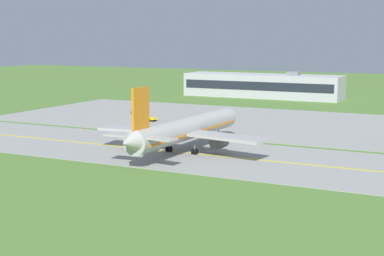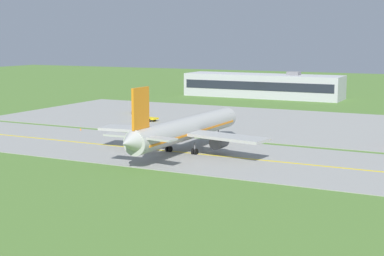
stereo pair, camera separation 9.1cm
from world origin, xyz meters
TOP-DOWN VIEW (x-y plane):
  - ground_plane at (0.00, 0.00)m, footprint 500.00×500.00m
  - taxiway_strip at (0.00, 0.00)m, footprint 240.00×28.00m
  - apron_pad at (10.00, 42.00)m, footprint 140.00×52.00m
  - taxiway_centreline at (0.00, 0.00)m, footprint 220.00×0.60m
  - airplane_lead at (5.44, 1.02)m, footprint 32.50×39.60m
  - service_truck_baggage at (-30.61, 42.58)m, footprint 4.61×6.26m
  - service_truck_catering at (-21.94, 31.46)m, footprint 6.64×3.10m
  - terminal_building at (-14.40, 98.55)m, footprint 54.05×13.27m
  - traffic_cone_mid_edge at (-5.55, 12.89)m, footprint 0.44×0.44m
  - traffic_cone_far_edge at (-26.17, 12.12)m, footprint 0.44×0.44m

SIDE VIEW (x-z plane):
  - ground_plane at x=0.00m, z-range 0.00..0.00m
  - taxiway_strip at x=0.00m, z-range 0.00..0.10m
  - apron_pad at x=10.00m, z-range 0.00..0.10m
  - taxiway_centreline at x=0.00m, z-range 0.10..0.11m
  - traffic_cone_mid_edge at x=-5.55m, z-range 0.00..0.60m
  - traffic_cone_far_edge at x=-26.17m, z-range 0.00..0.60m
  - service_truck_catering at x=-21.94m, z-range -0.11..2.48m
  - service_truck_baggage at x=-30.61m, z-range 0.23..2.83m
  - terminal_building at x=-14.40m, z-range -0.58..8.48m
  - airplane_lead at x=5.44m, z-range -2.22..10.48m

